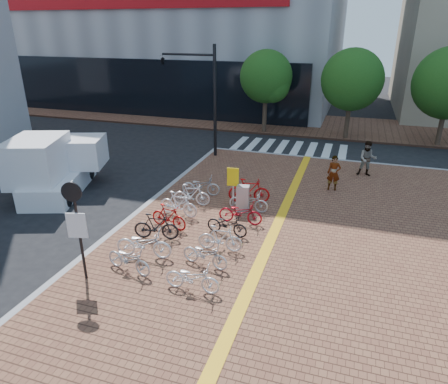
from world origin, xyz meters
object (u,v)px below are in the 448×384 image
(bike_2, at_px, (156,226))
(bike_13, at_px, (249,191))
(pedestrian_b, at_px, (367,159))
(traffic_light_pole, at_px, (191,80))
(box_truck, at_px, (56,166))
(bike_3, at_px, (169,217))
(bike_4, at_px, (178,204))
(pedestrian_a, at_px, (334,173))
(yellow_sign, at_px, (233,181))
(bike_0, at_px, (129,259))
(bike_12, at_px, (249,201))
(bike_10, at_px, (227,224))
(notice_sign, at_px, (76,220))
(utility_box, at_px, (243,198))
(bike_1, at_px, (144,244))
(bike_7, at_px, (192,278))
(bike_6, at_px, (201,186))
(bike_9, at_px, (220,238))
(bike_11, at_px, (240,212))
(bike_8, at_px, (205,254))
(bike_5, at_px, (191,195))

(bike_2, distance_m, bike_13, 5.00)
(pedestrian_b, relative_size, traffic_light_pole, 0.29)
(bike_2, xyz_separation_m, box_truck, (-6.77, 2.92, 0.69))
(traffic_light_pole, bearing_deg, bike_3, -73.02)
(bike_4, xyz_separation_m, pedestrian_a, (5.95, 5.03, 0.33))
(yellow_sign, bearing_deg, bike_0, -106.95)
(bike_12, height_order, bike_13, bike_13)
(bike_10, xyz_separation_m, notice_sign, (-3.38, -4.19, 1.64))
(utility_box, bearing_deg, bike_1, -115.24)
(bike_7, xyz_separation_m, box_truck, (-9.27, 5.47, 0.75))
(pedestrian_b, height_order, notice_sign, notice_sign)
(bike_4, distance_m, bike_6, 2.40)
(bike_6, xyz_separation_m, bike_9, (2.50, -4.54, 0.01))
(bike_3, relative_size, bike_13, 0.87)
(bike_0, distance_m, notice_sign, 2.13)
(bike_6, height_order, bike_12, bike_6)
(bike_11, bearing_deg, bike_8, 174.63)
(bike_2, bearing_deg, bike_12, -48.47)
(notice_sign, bearing_deg, utility_box, 62.41)
(box_truck, bearing_deg, pedestrian_a, 18.27)
(bike_11, xyz_separation_m, yellow_sign, (-0.72, 1.31, 0.82))
(bike_0, bearing_deg, bike_8, -53.38)
(utility_box, xyz_separation_m, box_truck, (-9.17, -0.48, 0.63))
(pedestrian_b, distance_m, traffic_light_pole, 11.00)
(bike_4, xyz_separation_m, bike_9, (2.57, -2.15, -0.05))
(bike_11, xyz_separation_m, notice_sign, (-3.60, -5.26, 1.60))
(bike_11, xyz_separation_m, bike_12, (0.01, 1.24, -0.02))
(notice_sign, relative_size, box_truck, 0.61)
(bike_2, height_order, bike_5, bike_2)
(bike_13, bearing_deg, traffic_light_pole, 28.49)
(bike_2, distance_m, pedestrian_a, 9.26)
(pedestrian_a, bearing_deg, utility_box, -136.98)
(bike_10, height_order, yellow_sign, yellow_sign)
(bike_1, distance_m, bike_5, 4.53)
(bike_4, bearing_deg, bike_1, -169.75)
(bike_6, height_order, bike_9, bike_9)
(bike_4, xyz_separation_m, bike_5, (0.11, 1.15, -0.03))
(bike_12, bearing_deg, bike_13, 13.47)
(bike_11, bearing_deg, bike_2, 129.07)
(bike_10, bearing_deg, bike_0, 153.20)
(bike_8, height_order, pedestrian_a, pedestrian_a)
(bike_1, distance_m, bike_2, 1.30)
(bike_13, relative_size, pedestrian_a, 1.09)
(bike_4, distance_m, utility_box, 2.76)
(bike_1, distance_m, yellow_sign, 5.18)
(yellow_sign, bearing_deg, bike_13, 58.73)
(bike_7, relative_size, bike_8, 1.03)
(bike_7, xyz_separation_m, bike_11, (0.13, 4.77, 0.02))
(bike_13, bearing_deg, box_truck, 87.22)
(bike_3, xyz_separation_m, bike_11, (2.57, 1.28, -0.02))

